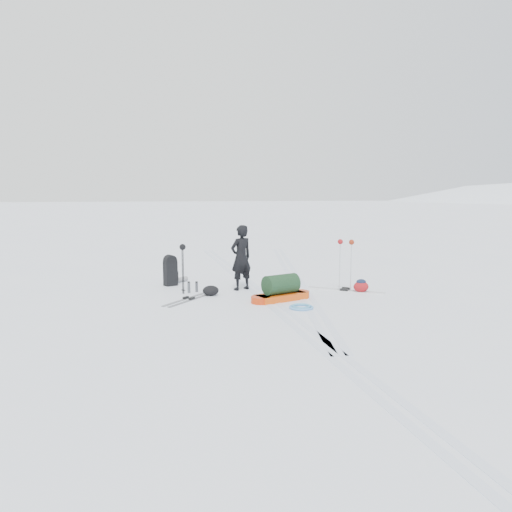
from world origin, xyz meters
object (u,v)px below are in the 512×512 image
object	(u,v)px
skier	(241,258)
expedition_rucksack	(172,271)
pulk_sled	(281,290)
ski_poles_black	(183,253)

from	to	relation	value
skier	expedition_rucksack	xyz separation A→B (m)	(-1.76, 0.94, -0.45)
pulk_sled	ski_poles_black	distance (m)	2.61
skier	ski_poles_black	size ratio (longest dim) A/B	1.35
skier	ski_poles_black	world-z (taller)	skier
pulk_sled	expedition_rucksack	bearing A→B (deg)	113.89
skier	ski_poles_black	distance (m)	1.51
skier	pulk_sled	xyz separation A→B (m)	(0.74, -1.35, -0.61)
ski_poles_black	skier	bearing A→B (deg)	26.17
skier	pulk_sled	bearing A→B (deg)	91.27
pulk_sled	skier	bearing A→B (deg)	95.27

